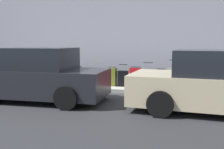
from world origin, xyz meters
TOP-DOWN VIEW (x-y plane):
  - ground_plane at (0.00, 0.00)m, footprint 40.00×40.00m
  - sidewalk_curb at (0.00, -2.50)m, footprint 18.00×5.00m
  - building_facade_sidewalk_side at (0.00, -8.09)m, footprint 24.00×3.00m
  - suitcase_navy_0 at (-3.43, -0.61)m, footprint 0.45×0.23m
  - suitcase_silver_1 at (-2.93, -0.57)m, footprint 0.44×0.21m
  - suitcase_maroon_2 at (-2.47, -0.68)m, footprint 0.36×0.22m
  - suitcase_teal_3 at (-2.03, -0.58)m, footprint 0.41×0.27m
  - suitcase_red_4 at (-1.56, -0.68)m, footprint 0.43×0.19m
  - suitcase_black_5 at (-1.09, -0.69)m, footprint 0.40×0.24m
  - suitcase_olive_6 at (-0.67, -0.68)m, footprint 0.36×0.28m
  - suitcase_navy_7 at (-0.22, -0.69)m, footprint 0.43×0.22m
  - suitcase_silver_8 at (0.27, -0.69)m, footprint 0.45×0.23m
  - suitcase_maroon_9 at (0.73, -0.57)m, footprint 0.38×0.25m
  - suitcase_teal_10 at (1.23, -0.65)m, footprint 0.51×0.28m
  - suitcase_red_11 at (1.73, -0.69)m, footprint 0.39×0.26m
  - fire_hydrant at (2.65, -0.63)m, footprint 0.39×0.21m
  - bollard_post at (3.27, -0.48)m, footprint 0.12×0.12m
  - parking_meter at (-4.33, -0.88)m, footprint 0.12×0.09m
  - parked_car_beige_0 at (-4.24, 1.72)m, footprint 4.76×2.30m
  - parked_car_charcoal_1 at (1.04, 1.72)m, footprint 4.30×2.10m

SIDE VIEW (x-z plane):
  - ground_plane at x=0.00m, z-range 0.00..0.00m
  - sidewalk_curb at x=0.00m, z-range 0.00..0.14m
  - suitcase_navy_7 at x=-0.22m, z-range 0.11..0.73m
  - suitcase_black_5 at x=-1.09m, z-range 0.02..0.85m
  - suitcase_silver_8 at x=0.27m, z-range 0.11..0.79m
  - suitcase_red_11 at x=1.73m, z-range -0.02..0.92m
  - suitcase_maroon_2 at x=-2.47m, z-range 0.11..0.82m
  - suitcase_teal_10 at x=1.23m, z-range 0.03..0.92m
  - suitcase_teal_3 at x=-2.03m, z-range 0.01..0.94m
  - suitcase_olive_6 at x=-0.67m, z-range 0.11..0.84m
  - suitcase_red_4 at x=-1.56m, z-range 0.11..0.87m
  - suitcase_maroon_9 at x=0.73m, z-range 0.11..0.88m
  - suitcase_navy_0 at x=-3.43m, z-range 0.11..0.90m
  - fire_hydrant at x=2.65m, z-range 0.16..0.88m
  - suitcase_silver_1 at x=-2.93m, z-range 0.01..1.05m
  - bollard_post at x=3.27m, z-range 0.14..1.06m
  - parked_car_beige_0 at x=-4.24m, z-range -0.05..1.53m
  - parked_car_charcoal_1 at x=1.04m, z-range -0.05..1.55m
  - parking_meter at x=-4.33m, z-range 0.33..1.60m
  - building_facade_sidewalk_side at x=0.00m, z-range 0.00..8.28m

